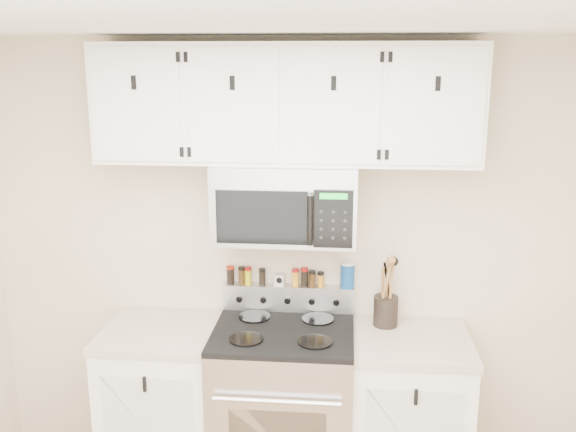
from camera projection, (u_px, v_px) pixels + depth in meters
The scene contains 18 objects.
back_wall at pixel (289, 259), 3.71m from camera, with size 3.50×0.01×2.50m, color tan.
ceiling at pixel (229, 15), 1.72m from camera, with size 3.50×3.50×0.01m, color white.
range at pixel (284, 406), 3.59m from camera, with size 0.76×0.65×1.10m.
base_cabinet_left at pixel (164, 402), 3.68m from camera, with size 0.64×0.62×0.92m.
base_cabinet_right at pixel (408, 414), 3.55m from camera, with size 0.64×0.62×0.92m.
microwave at pixel (286, 202), 3.43m from camera, with size 0.76×0.44×0.42m.
upper_cabinets at pixel (286, 104), 3.33m from camera, with size 2.00×0.35×0.62m.
utensil_crock at pixel (386, 309), 3.58m from camera, with size 0.14×0.14×0.40m.
kitchen_timer at pixel (280, 280), 3.71m from camera, with size 0.06×0.05×0.07m, color silver.
salt_canister at pixel (347, 275), 3.66m from camera, with size 0.08×0.08×0.15m.
spice_jar_0 at pixel (230, 275), 3.73m from camera, with size 0.05×0.05×0.11m.
spice_jar_1 at pixel (242, 275), 3.72m from camera, with size 0.04×0.04×0.10m.
spice_jar_2 at pixel (248, 276), 3.72m from camera, with size 0.04×0.04×0.10m.
spice_jar_3 at pixel (262, 277), 3.71m from camera, with size 0.04×0.04×0.10m.
spice_jar_4 at pixel (295, 277), 3.70m from camera, with size 0.04×0.04×0.10m.
spice_jar_5 at pixel (304, 277), 3.69m from camera, with size 0.04×0.04×0.11m.
spice_jar_6 at pixel (312, 278), 3.69m from camera, with size 0.04×0.04×0.09m.
spice_jar_7 at pixel (321, 279), 3.68m from camera, with size 0.04×0.04×0.09m.
Camera 1 is at (0.33, -1.78, 2.38)m, focal length 40.00 mm.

